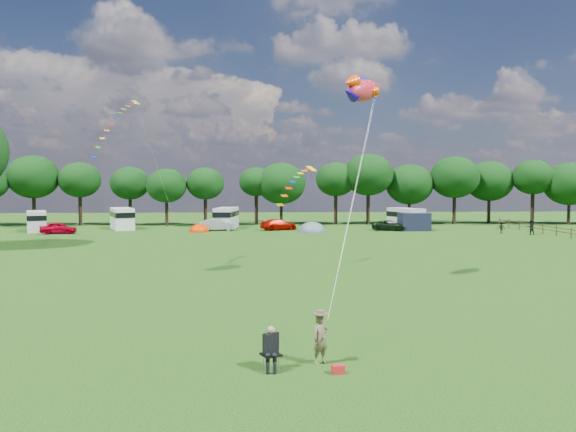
{
  "coord_description": "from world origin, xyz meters",
  "views": [
    {
      "loc": [
        -1.87,
        -25.38,
        5.94
      ],
      "look_at": [
        0.0,
        8.0,
        4.0
      ],
      "focal_mm": 35.0,
      "sensor_mm": 36.0,
      "label": 1
    }
  ],
  "objects": [
    {
      "name": "campervan_d",
      "position": [
        17.61,
        46.81,
        1.46
      ],
      "size": [
        4.16,
        6.03,
        2.72
      ],
      "rotation": [
        0.0,
        0.0,
        1.93
      ],
      "color": "#BEBDC0",
      "rests_on": "ground"
    },
    {
      "name": "campervan_b",
      "position": [
        -19.32,
        48.35,
        1.49
      ],
      "size": [
        4.31,
        6.13,
        2.77
      ],
      "rotation": [
        0.0,
        0.0,
        1.95
      ],
      "color": "white",
      "rests_on": "ground"
    },
    {
      "name": "car_a",
      "position": [
        -25.24,
        41.95,
        0.7
      ],
      "size": [
        4.32,
        2.07,
        1.39
      ],
      "primitive_type": "imported",
      "rotation": [
        0.0,
        0.0,
        1.68
      ],
      "color": "#AE0017",
      "rests_on": "ground"
    },
    {
      "name": "tent_orange",
      "position": [
        -8.93,
        43.82,
        0.02
      ],
      "size": [
        2.5,
        2.74,
        1.96
      ],
      "color": "red",
      "rests_on": "ground"
    },
    {
      "name": "walker_b",
      "position": [
        27.18,
        39.55,
        0.73
      ],
      "size": [
        0.99,
        0.54,
        1.46
      ],
      "primitive_type": "imported",
      "rotation": [
        0.0,
        0.0,
        3.25
      ],
      "color": "black",
      "rests_on": "ground"
    },
    {
      "name": "campervan_a",
      "position": [
        -29.1,
        45.46,
        1.36
      ],
      "size": [
        3.97,
        5.63,
        2.54
      ],
      "rotation": [
        0.0,
        0.0,
        1.95
      ],
      "color": "silver",
      "rests_on": "ground"
    },
    {
      "name": "ground_plane",
      "position": [
        0.0,
        0.0,
        0.0
      ],
      "size": [
        180.0,
        180.0,
        0.0
      ],
      "primitive_type": "plane",
      "color": "black",
      "rests_on": "ground"
    },
    {
      "name": "walker_a",
      "position": [
        29.77,
        37.52,
        0.89
      ],
      "size": [
        0.87,
        0.55,
        1.77
      ],
      "primitive_type": "imported",
      "rotation": [
        0.0,
        0.0,
        3.12
      ],
      "color": "black",
      "rests_on": "ground"
    },
    {
      "name": "tent_greyblue",
      "position": [
        4.88,
        42.48,
        0.02
      ],
      "size": [
        3.43,
        3.76,
        2.55
      ],
      "color": "#4C6172",
      "rests_on": "ground"
    },
    {
      "name": "tree_line",
      "position": [
        5.3,
        54.99,
        6.35
      ],
      "size": [
        102.98,
        10.98,
        10.27
      ],
      "color": "black",
      "rests_on": "ground"
    },
    {
      "name": "car_b",
      "position": [
        -6.83,
        45.42,
        0.76
      ],
      "size": [
        4.51,
        2.31,
        1.52
      ],
      "primitive_type": "imported",
      "rotation": [
        0.0,
        0.0,
        1.74
      ],
      "color": "#92949A",
      "rests_on": "ground"
    },
    {
      "name": "camp_chair",
      "position": [
        -1.43,
        -7.78,
        0.85
      ],
      "size": [
        0.75,
        0.78,
        1.42
      ],
      "rotation": [
        0.0,
        0.0,
        0.43
      ],
      "color": "#99999E",
      "rests_on": "ground"
    },
    {
      "name": "streamer_kite_c",
      "position": [
        1.19,
        14.71,
        6.3
      ],
      "size": [
        3.23,
        5.03,
        2.83
      ],
      "rotation": [
        0.0,
        0.0,
        0.78
      ],
      "color": "#FBEF0B",
      "rests_on": "ground"
    },
    {
      "name": "car_c",
      "position": [
        0.92,
        45.93,
        0.69
      ],
      "size": [
        4.99,
        3.4,
        1.38
      ],
      "primitive_type": "imported",
      "rotation": [
        0.0,
        0.0,
        1.92
      ],
      "color": "#A50900",
      "rests_on": "ground"
    },
    {
      "name": "fence",
      "position": [
        32.0,
        34.5,
        0.7
      ],
      "size": [
        0.12,
        33.12,
        1.2
      ],
      "color": "#472D19",
      "rests_on": "ground"
    },
    {
      "name": "fish_kite",
      "position": [
        4.35,
        8.12,
        11.52
      ],
      "size": [
        3.24,
        3.34,
        1.97
      ],
      "rotation": [
        0.0,
        -0.21,
        0.81
      ],
      "color": "red",
      "rests_on": "ground"
    },
    {
      "name": "streamer_kite_a",
      "position": [
        -14.6,
        27.67,
        11.89
      ],
      "size": [
        3.31,
        5.61,
        5.76
      ],
      "rotation": [
        0.0,
        0.0,
        0.95
      ],
      "color": "yellow",
      "rests_on": "ground"
    },
    {
      "name": "kite_bag",
      "position": [
        0.65,
        -8.29,
        0.14
      ],
      "size": [
        0.42,
        0.31,
        0.28
      ],
      "primitive_type": "cube",
      "rotation": [
        0.0,
        0.0,
        0.15
      ],
      "color": "red",
      "rests_on": "ground"
    },
    {
      "name": "awning_navy",
      "position": [
        18.02,
        44.36,
        1.12
      ],
      "size": [
        3.62,
        2.95,
        2.24
      ],
      "primitive_type": "cube",
      "rotation": [
        0.0,
        0.0,
        0.01
      ],
      "color": "black",
      "rests_on": "ground"
    },
    {
      "name": "kite_flyer",
      "position": [
        0.21,
        -7.31,
        0.82
      ],
      "size": [
        0.72,
        0.65,
        1.65
      ],
      "primitive_type": "imported",
      "rotation": [
        0.0,
        0.0,
        0.54
      ],
      "color": "brown",
      "rests_on": "ground"
    },
    {
      "name": "car_d",
      "position": [
        15.03,
        44.43,
        0.64
      ],
      "size": [
        5.18,
        3.78,
        1.29
      ],
      "primitive_type": "imported",
      "rotation": [
        0.0,
        0.0,
        1.18
      ],
      "color": "black",
      "rests_on": "ground"
    },
    {
      "name": "campervan_c",
      "position": [
        -5.91,
        49.21,
        1.47
      ],
      "size": [
        3.25,
        5.91,
        2.75
      ],
      "rotation": [
        0.0,
        0.0,
        1.41
      ],
      "color": "silver",
      "rests_on": "ground"
    }
  ]
}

